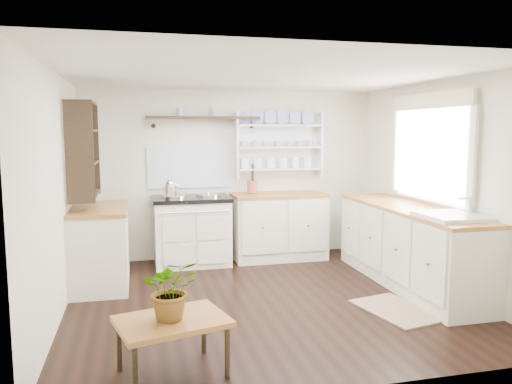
# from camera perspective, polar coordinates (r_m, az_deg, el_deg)

# --- Properties ---
(floor) EXTENTS (4.00, 3.80, 0.01)m
(floor) POSITION_cam_1_polar(r_m,az_deg,el_deg) (5.33, 1.14, -12.13)
(floor) COLOR black
(floor) RESTS_ON ground
(wall_back) EXTENTS (4.00, 0.02, 2.30)m
(wall_back) POSITION_cam_1_polar(r_m,az_deg,el_deg) (6.92, -2.84, 2.05)
(wall_back) COLOR beige
(wall_back) RESTS_ON ground
(wall_right) EXTENTS (0.02, 3.80, 2.30)m
(wall_right) POSITION_cam_1_polar(r_m,az_deg,el_deg) (5.90, 20.30, 0.76)
(wall_right) COLOR beige
(wall_right) RESTS_ON ground
(wall_left) EXTENTS (0.02, 3.80, 2.30)m
(wall_left) POSITION_cam_1_polar(r_m,az_deg,el_deg) (4.96, -21.79, -0.42)
(wall_left) COLOR beige
(wall_left) RESTS_ON ground
(ceiling) EXTENTS (4.00, 3.80, 0.01)m
(ceiling) POSITION_cam_1_polar(r_m,az_deg,el_deg) (5.06, 1.20, 13.27)
(ceiling) COLOR white
(ceiling) RESTS_ON wall_back
(window) EXTENTS (0.08, 1.55, 1.22)m
(window) POSITION_cam_1_polar(r_m,az_deg,el_deg) (5.97, 19.26, 4.87)
(window) COLOR white
(window) RESTS_ON wall_right
(aga_cooker) EXTENTS (1.00, 0.70, 0.93)m
(aga_cooker) POSITION_cam_1_polar(r_m,az_deg,el_deg) (6.60, -7.33, -4.32)
(aga_cooker) COLOR white
(aga_cooker) RESTS_ON floor
(back_cabinets) EXTENTS (1.27, 0.63, 0.90)m
(back_cabinets) POSITION_cam_1_polar(r_m,az_deg,el_deg) (6.86, 2.61, -3.81)
(back_cabinets) COLOR beige
(back_cabinets) RESTS_ON floor
(right_cabinets) EXTENTS (0.62, 2.43, 0.90)m
(right_cabinets) POSITION_cam_1_polar(r_m,az_deg,el_deg) (5.94, 17.06, -5.83)
(right_cabinets) COLOR beige
(right_cabinets) RESTS_ON floor
(belfast_sink) EXTENTS (0.55, 0.60, 0.45)m
(belfast_sink) POSITION_cam_1_polar(r_m,az_deg,el_deg) (5.25, 21.36, -3.87)
(belfast_sink) COLOR white
(belfast_sink) RESTS_ON right_cabinets
(left_cabinets) EXTENTS (0.62, 1.13, 0.90)m
(left_cabinets) POSITION_cam_1_polar(r_m,az_deg,el_deg) (5.93, -17.37, -5.86)
(left_cabinets) COLOR beige
(left_cabinets) RESTS_ON floor
(plate_rack) EXTENTS (1.20, 0.22, 0.90)m
(plate_rack) POSITION_cam_1_polar(r_m,az_deg,el_deg) (7.01, 2.45, 5.44)
(plate_rack) COLOR white
(plate_rack) RESTS_ON wall_back
(high_shelf) EXTENTS (1.50, 0.29, 0.16)m
(high_shelf) POSITION_cam_1_polar(r_m,az_deg,el_deg) (6.71, -6.07, 8.35)
(high_shelf) COLOR black
(high_shelf) RESTS_ON wall_back
(left_shelving) EXTENTS (0.28, 0.80, 1.05)m
(left_shelving) POSITION_cam_1_polar(r_m,az_deg,el_deg) (5.80, -19.15, 4.67)
(left_shelving) COLOR black
(left_shelving) RESTS_ON wall_left
(kettle) EXTENTS (0.16, 0.16, 0.20)m
(kettle) POSITION_cam_1_polar(r_m,az_deg,el_deg) (6.37, -9.80, 0.45)
(kettle) COLOR silver
(kettle) RESTS_ON aga_cooker
(utensil_crock) EXTENTS (0.14, 0.14, 0.16)m
(utensil_crock) POSITION_cam_1_polar(r_m,az_deg,el_deg) (6.77, -0.44, 0.60)
(utensil_crock) COLOR #A34C3C
(utensil_crock) RESTS_ON back_cabinets
(center_table) EXTENTS (0.87, 0.72, 0.41)m
(center_table) POSITION_cam_1_polar(r_m,az_deg,el_deg) (3.74, -9.55, -14.75)
(center_table) COLOR brown
(center_table) RESTS_ON floor
(potted_plant) EXTENTS (0.40, 0.35, 0.44)m
(potted_plant) POSITION_cam_1_polar(r_m,az_deg,el_deg) (3.65, -9.64, -10.87)
(potted_plant) COLOR #3F7233
(potted_plant) RESTS_ON center_table
(floor_rug) EXTENTS (0.72, 0.95, 0.02)m
(floor_rug) POSITION_cam_1_polar(r_m,az_deg,el_deg) (5.19, 15.83, -12.85)
(floor_rug) COLOR brown
(floor_rug) RESTS_ON floor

